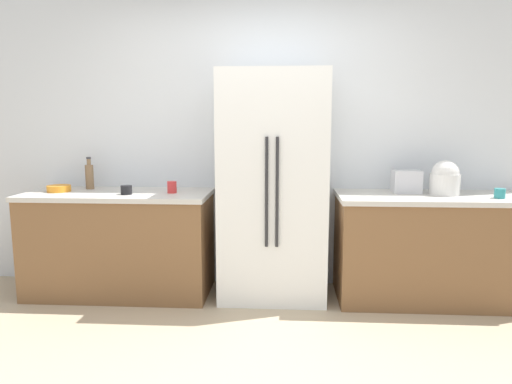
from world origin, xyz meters
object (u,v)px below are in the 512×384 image
object	(u,v)px
cup_b	(500,193)
bowl_a	(59,188)
refrigerator	(273,187)
rice_cooker	(445,179)
cup_c	(172,187)
toaster	(406,182)
cup_a	(126,190)
bottle_a	(89,176)

from	to	relation	value
cup_b	bowl_a	world-z (taller)	cup_b
refrigerator	rice_cooker	world-z (taller)	refrigerator
cup_c	toaster	bearing A→B (deg)	3.92
refrigerator	cup_c	distance (m)	0.84
refrigerator	cup_a	xyz separation A→B (m)	(-1.20, -0.13, -0.02)
bottle_a	refrigerator	bearing A→B (deg)	-5.65
cup_b	bowl_a	xyz separation A→B (m)	(-3.59, 0.13, -0.01)
rice_cooker	cup_b	distance (m)	0.41
bottle_a	cup_a	distance (m)	0.53
cup_c	rice_cooker	bearing A→B (deg)	1.40
bowl_a	bottle_a	bearing A→B (deg)	40.72
bottle_a	cup_b	distance (m)	3.41
toaster	cup_b	bearing A→B (deg)	-20.23
bowl_a	cup_a	bearing A→B (deg)	-10.75
bottle_a	cup_a	xyz separation A→B (m)	(0.43, -0.29, -0.08)
cup_c	bottle_a	bearing A→B (deg)	166.42
toaster	rice_cooker	xyz separation A→B (m)	(0.29, -0.08, 0.04)
refrigerator	cup_b	xyz separation A→B (m)	(1.77, -0.14, -0.02)
toaster	bottle_a	xyz separation A→B (m)	(-2.74, 0.06, 0.02)
toaster	bottle_a	world-z (taller)	bottle_a
bowl_a	rice_cooker	bearing A→B (deg)	0.65
rice_cooker	cup_c	world-z (taller)	rice_cooker
toaster	bottle_a	distance (m)	2.74
bottle_a	bowl_a	xyz separation A→B (m)	(-0.20, -0.17, -0.09)
refrigerator	bottle_a	size ratio (longest dim) A/B	6.63
bowl_a	cup_c	bearing A→B (deg)	-1.07
rice_cooker	bowl_a	distance (m)	3.23
bottle_a	cup_a	world-z (taller)	bottle_a
cup_b	cup_c	xyz separation A→B (m)	(-2.61, 0.11, 0.01)
rice_cooker	bowl_a	world-z (taller)	rice_cooker
cup_b	bottle_a	bearing A→B (deg)	175.01
cup_a	cup_c	distance (m)	0.37
refrigerator	rice_cooker	xyz separation A→B (m)	(1.40, 0.03, 0.07)
bottle_a	cup_c	distance (m)	0.81
rice_cooker	cup_c	size ratio (longest dim) A/B	2.88
cup_a	cup_b	bearing A→B (deg)	-0.11
refrigerator	cup_b	size ratio (longest dim) A/B	22.91
refrigerator	cup_b	world-z (taller)	refrigerator
rice_cooker	cup_a	xyz separation A→B (m)	(-2.59, -0.16, -0.09)
toaster	cup_a	xyz separation A→B (m)	(-2.31, -0.24, -0.06)
refrigerator	cup_b	distance (m)	1.77
refrigerator	toaster	size ratio (longest dim) A/B	8.30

